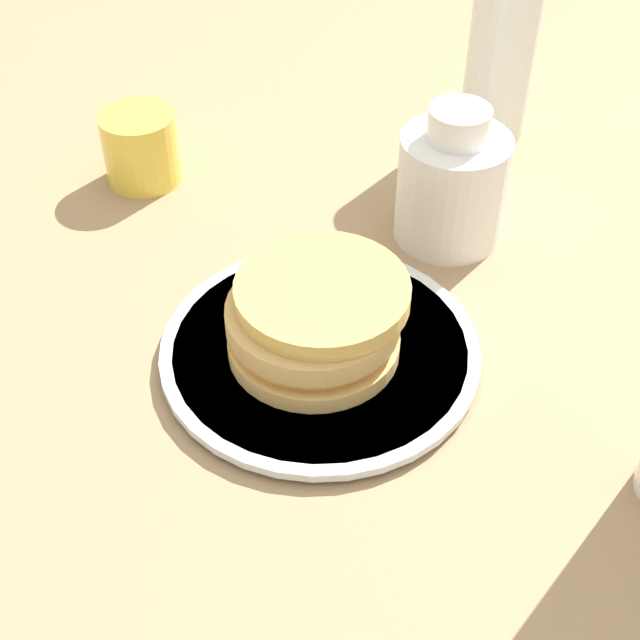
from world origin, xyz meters
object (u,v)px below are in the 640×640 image
at_px(plate, 320,351).
at_px(juice_glass, 141,148).
at_px(cream_jug, 452,184).
at_px(water_bottle_near, 505,29).
at_px(pancake_stack, 316,318).

height_order(plate, juice_glass, juice_glass).
bearing_deg(cream_jug, water_bottle_near, -118.75).
relative_size(pancake_stack, cream_jug, 1.11).
relative_size(pancake_stack, water_bottle_near, 0.59).
height_order(plate, pancake_stack, pancake_stack).
bearing_deg(water_bottle_near, juice_glass, 5.33).
xyz_separation_m(cream_jug, water_bottle_near, (-0.09, -0.17, 0.06)).
bearing_deg(pancake_stack, plate, 146.66).
xyz_separation_m(pancake_stack, water_bottle_near, (-0.23, -0.30, 0.07)).
distance_m(juice_glass, water_bottle_near, 0.37).
bearing_deg(water_bottle_near, plate, 53.14).
distance_m(juice_glass, cream_jug, 0.30).
bearing_deg(pancake_stack, water_bottle_near, -127.39).
height_order(juice_glass, water_bottle_near, water_bottle_near).
xyz_separation_m(juice_glass, cream_jug, (-0.27, 0.13, 0.02)).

